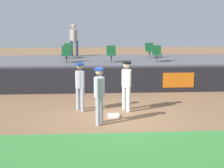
{
  "coord_description": "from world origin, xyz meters",
  "views": [
    {
      "loc": [
        -0.96,
        -10.97,
        3.42
      ],
      "look_at": [
        -0.22,
        1.18,
        1.0
      ],
      "focal_mm": 52.12,
      "sensor_mm": 36.0,
      "label": 1
    }
  ],
  "objects_px": {
    "player_fielder_home": "(126,83)",
    "seat_back_right": "(149,49)",
    "seat_back_left": "(68,50)",
    "seat_front_center": "(111,53)",
    "seat_front_left": "(66,53)",
    "seat_front_right": "(157,53)",
    "spectator_hooded": "(74,38)",
    "first_base": "(114,116)",
    "player_runner_visitor": "(80,84)",
    "player_coach_visitor": "(99,92)"
  },
  "relations": [
    {
      "from": "seat_back_left",
      "to": "seat_front_center",
      "type": "height_order",
      "value": "same"
    },
    {
      "from": "player_fielder_home",
      "to": "seat_front_left",
      "type": "distance_m",
      "value": 5.31
    },
    {
      "from": "player_coach_visitor",
      "to": "seat_front_right",
      "type": "distance_m",
      "value": 6.9
    },
    {
      "from": "spectator_hooded",
      "to": "player_coach_visitor",
      "type": "bearing_deg",
      "value": 116.67
    },
    {
      "from": "player_fielder_home",
      "to": "seat_front_center",
      "type": "xyz_separation_m",
      "value": [
        -0.31,
        4.59,
        0.65
      ]
    },
    {
      "from": "seat_back_left",
      "to": "seat_back_right",
      "type": "bearing_deg",
      "value": 0.0
    },
    {
      "from": "seat_front_left",
      "to": "seat_back_left",
      "type": "bearing_deg",
      "value": 90.6
    },
    {
      "from": "player_coach_visitor",
      "to": "spectator_hooded",
      "type": "bearing_deg",
      "value": -154.51
    },
    {
      "from": "player_runner_visitor",
      "to": "spectator_hooded",
      "type": "distance_m",
      "value": 7.41
    },
    {
      "from": "player_fielder_home",
      "to": "spectator_hooded",
      "type": "distance_m",
      "value": 7.84
    },
    {
      "from": "player_fielder_home",
      "to": "seat_back_right",
      "type": "distance_m",
      "value": 6.72
    },
    {
      "from": "player_runner_visitor",
      "to": "player_coach_visitor",
      "type": "height_order",
      "value": "player_coach_visitor"
    },
    {
      "from": "player_fielder_home",
      "to": "seat_back_right",
      "type": "height_order",
      "value": "seat_back_right"
    },
    {
      "from": "seat_front_right",
      "to": "spectator_hooded",
      "type": "xyz_separation_m",
      "value": [
        -4.37,
        2.79,
        0.62
      ]
    },
    {
      "from": "player_coach_visitor",
      "to": "seat_front_center",
      "type": "relative_size",
      "value": 2.24
    },
    {
      "from": "seat_front_right",
      "to": "seat_front_center",
      "type": "distance_m",
      "value": 2.35
    },
    {
      "from": "first_base",
      "to": "player_coach_visitor",
      "type": "height_order",
      "value": "player_coach_visitor"
    },
    {
      "from": "seat_back_right",
      "to": "seat_front_center",
      "type": "bearing_deg",
      "value": -141.75
    },
    {
      "from": "player_runner_visitor",
      "to": "spectator_hooded",
      "type": "relative_size",
      "value": 0.97
    },
    {
      "from": "first_base",
      "to": "seat_back_left",
      "type": "bearing_deg",
      "value": 106.16
    },
    {
      "from": "seat_front_left",
      "to": "spectator_hooded",
      "type": "bearing_deg",
      "value": 84.85
    },
    {
      "from": "player_runner_visitor",
      "to": "seat_front_right",
      "type": "bearing_deg",
      "value": 105.7
    },
    {
      "from": "first_base",
      "to": "player_fielder_home",
      "type": "height_order",
      "value": "player_fielder_home"
    },
    {
      "from": "seat_front_left",
      "to": "seat_front_right",
      "type": "bearing_deg",
      "value": 0.0
    },
    {
      "from": "player_runner_visitor",
      "to": "spectator_hooded",
      "type": "height_order",
      "value": "spectator_hooded"
    },
    {
      "from": "player_fielder_home",
      "to": "seat_front_right",
      "type": "distance_m",
      "value": 5.06
    },
    {
      "from": "seat_front_left",
      "to": "player_coach_visitor",
      "type": "bearing_deg",
      "value": -75.97
    },
    {
      "from": "seat_front_right",
      "to": "seat_front_center",
      "type": "height_order",
      "value": "same"
    },
    {
      "from": "seat_back_left",
      "to": "player_coach_visitor",
      "type": "bearing_deg",
      "value": -78.93
    },
    {
      "from": "first_base",
      "to": "player_runner_visitor",
      "type": "distance_m",
      "value": 1.81
    },
    {
      "from": "seat_front_left",
      "to": "seat_back_right",
      "type": "height_order",
      "value": "same"
    },
    {
      "from": "first_base",
      "to": "seat_back_left",
      "type": "xyz_separation_m",
      "value": [
        -2.08,
        7.16,
        1.71
      ]
    },
    {
      "from": "player_fielder_home",
      "to": "seat_front_center",
      "type": "distance_m",
      "value": 4.64
    },
    {
      "from": "player_runner_visitor",
      "to": "seat_front_left",
      "type": "bearing_deg",
      "value": 156.49
    },
    {
      "from": "seat_front_center",
      "to": "spectator_hooded",
      "type": "distance_m",
      "value": 3.5
    },
    {
      "from": "seat_back_left",
      "to": "seat_front_center",
      "type": "bearing_deg",
      "value": -38.06
    },
    {
      "from": "seat_back_right",
      "to": "seat_back_left",
      "type": "bearing_deg",
      "value": -180.0
    },
    {
      "from": "player_runner_visitor",
      "to": "spectator_hooded",
      "type": "bearing_deg",
      "value": 150.5
    },
    {
      "from": "seat_front_left",
      "to": "seat_front_right",
      "type": "relative_size",
      "value": 1.0
    },
    {
      "from": "player_coach_visitor",
      "to": "seat_front_center",
      "type": "distance_m",
      "value": 6.21
    },
    {
      "from": "first_base",
      "to": "seat_back_right",
      "type": "relative_size",
      "value": 0.48
    },
    {
      "from": "player_fielder_home",
      "to": "seat_front_left",
      "type": "xyz_separation_m",
      "value": [
        -2.59,
        4.59,
        0.65
      ]
    },
    {
      "from": "player_fielder_home",
      "to": "seat_back_left",
      "type": "relative_size",
      "value": 2.25
    },
    {
      "from": "player_fielder_home",
      "to": "player_runner_visitor",
      "type": "xyz_separation_m",
      "value": [
        -1.75,
        0.1,
        -0.04
      ]
    },
    {
      "from": "seat_back_right",
      "to": "seat_front_right",
      "type": "bearing_deg",
      "value": -88.0
    },
    {
      "from": "player_coach_visitor",
      "to": "seat_back_left",
      "type": "bearing_deg",
      "value": -151.62
    },
    {
      "from": "seat_front_left",
      "to": "seat_front_center",
      "type": "height_order",
      "value": "same"
    },
    {
      "from": "seat_front_right",
      "to": "seat_back_right",
      "type": "distance_m",
      "value": 1.8
    },
    {
      "from": "first_base",
      "to": "spectator_hooded",
      "type": "height_order",
      "value": "spectator_hooded"
    },
    {
      "from": "seat_front_center",
      "to": "seat_back_left",
      "type": "bearing_deg",
      "value": 141.94
    }
  ]
}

